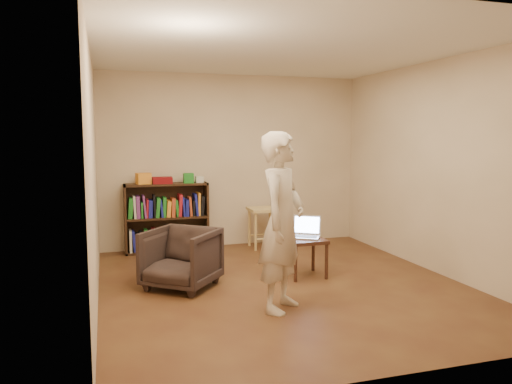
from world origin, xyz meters
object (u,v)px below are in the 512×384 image
object	(u,v)px
laptop	(306,232)
person	(282,222)
armchair	(181,258)
bookshelf	(167,221)
stool	(263,216)
side_table	(305,245)

from	to	relation	value
laptop	person	size ratio (longest dim) A/B	0.26
laptop	person	world-z (taller)	person
laptop	person	distance (m)	1.33
laptop	person	xyz separation A→B (m)	(-0.70, -1.07, 0.34)
armchair	laptop	size ratio (longest dim) A/B	1.64
bookshelf	stool	world-z (taller)	bookshelf
stool	armchair	xyz separation A→B (m)	(-1.48, -1.63, -0.16)
bookshelf	stool	distance (m)	1.43
bookshelf	person	distance (m)	2.95
bookshelf	stool	xyz separation A→B (m)	(1.41, -0.20, 0.05)
side_table	laptop	xyz separation A→B (m)	(0.04, 0.07, 0.14)
armchair	laptop	world-z (taller)	laptop
stool	person	world-z (taller)	person
side_table	person	bearing A→B (deg)	-123.28
armchair	person	bearing A→B (deg)	-11.00
stool	armchair	size ratio (longest dim) A/B	0.83
bookshelf	person	bearing A→B (deg)	-74.70
armchair	side_table	world-z (taller)	armchair
bookshelf	armchair	xyz separation A→B (m)	(-0.06, -1.83, -0.11)
stool	side_table	bearing A→B (deg)	-89.54
armchair	laptop	xyz separation A→B (m)	(1.53, 0.09, 0.19)
side_table	person	world-z (taller)	person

